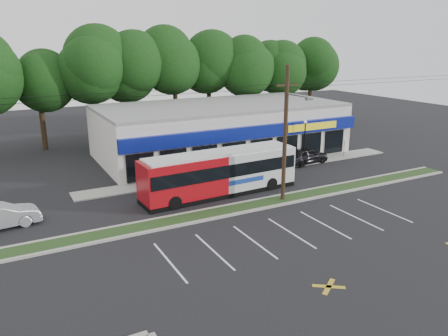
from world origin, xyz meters
TOP-DOWN VIEW (x-y plane):
  - ground at (0.00, 0.00)m, footprint 120.00×120.00m
  - grass_strip at (0.00, 1.00)m, footprint 40.00×1.60m
  - curb_south at (0.00, 0.15)m, footprint 40.00×0.25m
  - curb_north at (0.00, 1.85)m, footprint 40.00×0.25m
  - sidewalk at (5.00, 9.00)m, footprint 32.00×2.20m
  - strip_mall at (5.50, 15.91)m, footprint 25.00×12.55m
  - utility_pole at (2.83, 0.93)m, footprint 50.00×2.77m
  - lamp_post at (11.00, 8.80)m, footprint 0.30×0.30m
  - sign_post at (16.00, 8.57)m, footprint 0.45×0.10m
  - tree_line at (4.00, 26.00)m, footprint 46.76×6.76m
  - metrobus at (-0.48, 4.50)m, footprint 12.87×3.31m
  - car_dark at (11.07, 8.50)m, footprint 4.82×2.31m
  - pedestrian_a at (5.26, 8.39)m, footprint 0.67×0.47m
  - pedestrian_b at (2.00, 8.50)m, footprint 0.91×0.78m

SIDE VIEW (x-z plane):
  - ground at x=0.00m, z-range 0.00..0.00m
  - sidewalk at x=5.00m, z-range 0.00..0.10m
  - grass_strip at x=0.00m, z-range 0.00..0.12m
  - curb_south at x=0.00m, z-range 0.00..0.14m
  - curb_north at x=0.00m, z-range 0.00..0.14m
  - car_dark at x=11.07m, z-range 0.00..1.59m
  - pedestrian_b at x=2.00m, z-range 0.00..1.63m
  - pedestrian_a at x=5.26m, z-range 0.00..1.75m
  - sign_post at x=16.00m, z-range 0.44..2.67m
  - metrobus at x=-0.48m, z-range 0.10..3.53m
  - strip_mall at x=5.50m, z-range 0.00..5.30m
  - lamp_post at x=11.00m, z-range 0.55..4.80m
  - utility_pole at x=2.83m, z-range 0.41..10.41m
  - tree_line at x=4.00m, z-range 2.50..14.33m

